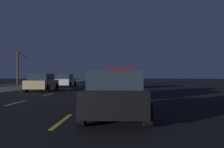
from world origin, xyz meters
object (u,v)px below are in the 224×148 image
at_px(sedan_white, 121,81).
at_px(sedan_silver, 65,80).
at_px(pickup_truck, 121,82).
at_px(bare_tree_far, 18,67).
at_px(sedan_tan, 42,82).
at_px(sedan_black, 116,94).

distance_m(sedan_white, sedan_silver, 7.19).
bearing_deg(pickup_truck, bare_tree_far, 37.55).
bearing_deg(sedan_white, sedan_tan, 126.87).
height_order(sedan_tan, bare_tree_far, bare_tree_far).
bearing_deg(sedan_tan, pickup_truck, -127.39).
distance_m(pickup_truck, sedan_silver, 14.65).
xyz_separation_m(sedan_black, sedan_tan, (12.68, 6.83, 0.00)).
distance_m(sedan_black, bare_tree_far, 32.97).
bearing_deg(sedan_silver, bare_tree_far, 49.23).
relative_size(pickup_truck, sedan_black, 1.23).
distance_m(sedan_tan, bare_tree_far, 18.62).
xyz_separation_m(pickup_truck, sedan_black, (-7.36, 0.13, -0.20)).
relative_size(sedan_black, bare_tree_far, 0.83).
bearing_deg(pickup_truck, sedan_white, 0.03).
distance_m(sedan_black, sedan_tan, 14.41).
distance_m(sedan_black, sedan_white, 17.90).
bearing_deg(sedan_tan, sedan_silver, -1.53).
height_order(pickup_truck, sedan_tan, pickup_truck).
xyz_separation_m(sedan_white, bare_tree_far, (10.74, 16.35, 1.96)).
xyz_separation_m(sedan_white, sedan_tan, (-5.22, 6.96, 0.00)).
bearing_deg(sedan_silver, sedan_black, -161.97).
distance_m(pickup_truck, sedan_tan, 8.76).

